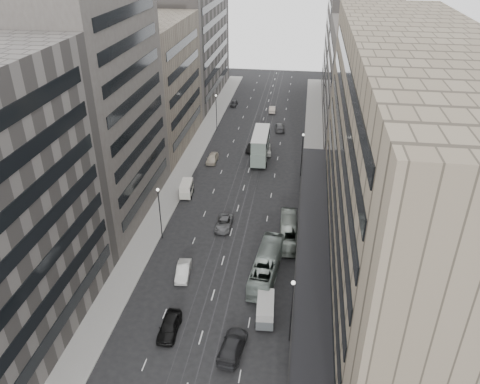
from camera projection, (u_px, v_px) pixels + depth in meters
The scene contains 28 objects.
ground at pixel (211, 300), 56.82m from camera, with size 220.00×220.00×0.00m, color black.
sidewalk_right at pixel (313, 170), 87.72m from camera, with size 4.00×125.00×0.15m, color gray.
sidewalk_left at pixel (189, 162), 90.71m from camera, with size 4.00×125.00×0.15m, color gray.
department_store at pixel (404, 173), 53.80m from camera, with size 19.20×60.00×30.00m.
building_right_mid at pixel (366, 88), 93.28m from camera, with size 15.00×28.00×24.00m, color #4A4540.
building_right_far at pixel (356, 46), 118.25m from camera, with size 15.00×32.00×28.00m, color #67615D.
building_left_b at pixel (88, 107), 67.67m from camera, with size 15.00×26.00×34.00m, color #4A4540.
building_left_c at pixel (149, 85), 93.21m from camera, with size 15.00×28.00×25.00m, color #796E5E.
building_left_d at pixel (188, 43), 121.02m from camera, with size 15.00×38.00×28.00m, color #67615D.
lamp_right_near at pixel (292, 304), 48.76m from camera, with size 0.44×0.44×8.32m.
lamp_right_far at pixel (302, 150), 83.35m from camera, with size 0.44×0.44×8.32m.
lamp_left_near at pixel (159, 208), 65.88m from camera, with size 0.44×0.44×8.32m.
lamp_left_far at pixel (216, 108), 103.07m from camera, with size 0.44×0.44×8.32m.
bus_near at pixel (267, 265), 60.16m from camera, with size 2.77×11.85×3.30m, color gray.
bus_far at pixel (288, 231), 67.52m from camera, with size 2.33×9.95×2.77m, color gray.
double_decker at pixel (260, 145), 90.67m from camera, with size 3.32×10.33×5.62m.
vw_microbus at pixel (265, 309), 53.54m from camera, with size 2.37×4.79×2.53m.
panel_van at pixel (186, 188), 78.80m from camera, with size 2.25×4.14×2.52m.
sedan_0 at pixel (169, 326), 51.97m from camera, with size 2.03×5.04×1.72m, color black.
sedan_1 at pixel (183, 271), 60.56m from camera, with size 1.63×4.68×1.54m, color silver.
sedan_2 at pixel (224, 223), 70.58m from camera, with size 2.32×5.03×1.40m, color #5C5C5E.
sedan_3 at pixel (232, 346), 49.53m from camera, with size 2.35×5.78×1.68m, color black.
sedan_4 at pixel (212, 158), 90.73m from camera, with size 1.90×4.72×1.61m, color #BEB29D.
sedan_5 at pixel (252, 147), 95.45m from camera, with size 1.56×4.46×1.47m, color black.
sedan_6 at pixel (264, 149), 94.57m from camera, with size 2.81×6.10×1.69m, color silver.
sedan_7 at pixel (280, 127), 105.40m from camera, with size 2.10×5.17×1.50m, color #505052.
sedan_8 at pixel (234, 103), 120.31m from camera, with size 1.57×3.90×1.33m, color #242426.
sedan_9 at pixel (272, 109), 116.07m from camera, with size 1.55×4.45×1.47m, color #BCAC9C.
Camera 1 is at (9.61, -42.29, 39.17)m, focal length 35.00 mm.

